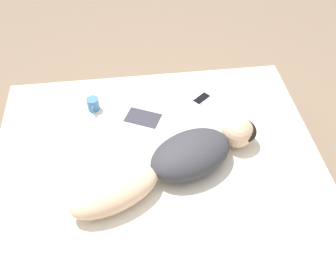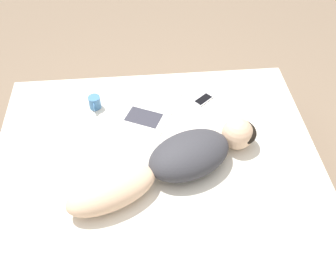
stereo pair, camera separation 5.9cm
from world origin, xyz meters
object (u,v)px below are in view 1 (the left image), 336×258
open_magazine (149,108)px  cell_phone (202,99)px  coffee_mug (93,104)px  person (177,161)px

open_magazine → cell_phone: same height
open_magazine → coffee_mug: size_ratio=4.62×
coffee_mug → cell_phone: 0.75m
coffee_mug → cell_phone: size_ratio=0.73×
coffee_mug → cell_phone: bearing=90.6°
open_magazine → coffee_mug: 0.38m
person → cell_phone: (-0.61, 0.26, -0.09)m
person → open_magazine: person is taller
person → cell_phone: person is taller
open_magazine → person: bearing=37.6°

